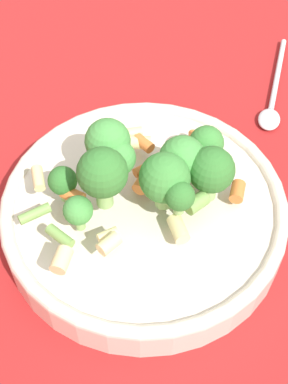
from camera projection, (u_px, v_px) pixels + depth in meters
ground_plane at (144, 224)px, 0.55m from camera, size 3.00×3.00×0.00m
bowl at (144, 211)px, 0.53m from camera, size 0.28×0.28×0.04m
pasta_salad at (150, 169)px, 0.48m from camera, size 0.19×0.21×0.08m
spoon at (273, 99)px, 0.65m from camera, size 0.04×0.17×0.01m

